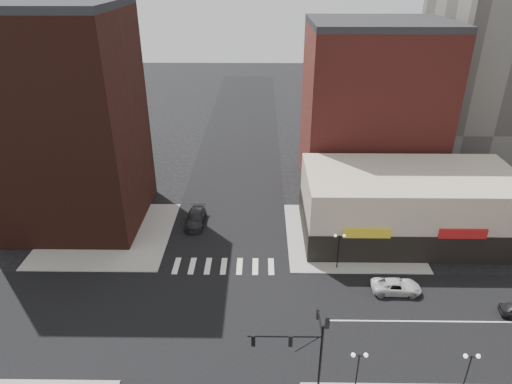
{
  "coord_description": "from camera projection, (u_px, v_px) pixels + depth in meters",
  "views": [
    {
      "loc": [
        3.9,
        -31.94,
        29.18
      ],
      "look_at": [
        3.43,
        4.18,
        11.0
      ],
      "focal_mm": 32.0,
      "sensor_mm": 36.0,
      "label": 1
    }
  ],
  "objects": [
    {
      "name": "ground",
      "position": [
        218.0,
        320.0,
        41.69
      ],
      "size": [
        240.0,
        240.0,
        0.0
      ],
      "primitive_type": "plane",
      "color": "black",
      "rests_on": "ground"
    },
    {
      "name": "road_ew",
      "position": [
        218.0,
        319.0,
        41.69
      ],
      "size": [
        200.0,
        14.0,
        0.02
      ],
      "primitive_type": "cube",
      "color": "black",
      "rests_on": "ground"
    },
    {
      "name": "road_ns",
      "position": [
        218.0,
        319.0,
        41.69
      ],
      "size": [
        14.0,
        200.0,
        0.02
      ],
      "primitive_type": "cube",
      "color": "black",
      "rests_on": "ground"
    },
    {
      "name": "sidewalk_nw",
      "position": [
        108.0,
        234.0,
        54.79
      ],
      "size": [
        15.0,
        15.0,
        0.12
      ],
      "primitive_type": "cube",
      "color": "gray",
      "rests_on": "ground"
    },
    {
      "name": "sidewalk_ne",
      "position": [
        350.0,
        235.0,
        54.45
      ],
      "size": [
        15.0,
        15.0,
        0.12
      ],
      "primitive_type": "cube",
      "color": "gray",
      "rests_on": "ground"
    },
    {
      "name": "building_nw",
      "position": [
        64.0,
        124.0,
        52.82
      ],
      "size": [
        16.0,
        15.0,
        25.0
      ],
      "primitive_type": "cube",
      "color": "#381811",
      "rests_on": "ground"
    },
    {
      "name": "building_nw_low",
      "position": [
        27.0,
        132.0,
        69.74
      ],
      "size": [
        20.0,
        18.0,
        12.0
      ],
      "primitive_type": "cube",
      "color": "#381811",
      "rests_on": "ground"
    },
    {
      "name": "building_ne_midrise",
      "position": [
        371.0,
        110.0,
        62.87
      ],
      "size": [
        18.0,
        15.0,
        22.0
      ],
      "primitive_type": "cube",
      "color": "maroon",
      "rests_on": "ground"
    },
    {
      "name": "building_ne_row",
      "position": [
        407.0,
        210.0,
        53.36
      ],
      "size": [
        24.2,
        12.2,
        8.0
      ],
      "color": "#BBAB95",
      "rests_on": "ground"
    },
    {
      "name": "traffic_signal",
      "position": [
        307.0,
        344.0,
        32.38
      ],
      "size": [
        5.59,
        3.09,
        7.77
      ],
      "color": "black",
      "rests_on": "ground"
    },
    {
      "name": "street_lamp_se_a",
      "position": [
        358.0,
        363.0,
        32.94
      ],
      "size": [
        1.22,
        0.32,
        4.16
      ],
      "color": "black",
      "rests_on": "sidewalk_se"
    },
    {
      "name": "street_lamp_se_b",
      "position": [
        470.0,
        365.0,
        32.84
      ],
      "size": [
        1.22,
        0.32,
        4.16
      ],
      "color": "black",
      "rests_on": "sidewalk_se"
    },
    {
      "name": "street_lamp_ne",
      "position": [
        339.0,
        242.0,
        47.22
      ],
      "size": [
        1.22,
        0.32,
        4.16
      ],
      "color": "black",
      "rests_on": "sidewalk_ne"
    },
    {
      "name": "white_suv",
      "position": [
        396.0,
        286.0,
        44.92
      ],
      "size": [
        4.86,
        2.29,
        1.34
      ],
      "primitive_type": "imported",
      "rotation": [
        0.0,
        0.0,
        1.56
      ],
      "color": "silver",
      "rests_on": "ground"
    },
    {
      "name": "dark_sedan_north",
      "position": [
        196.0,
        218.0,
        56.69
      ],
      "size": [
        2.29,
        5.49,
        1.58
      ],
      "primitive_type": "imported",
      "rotation": [
        0.0,
        0.0,
        -0.01
      ],
      "color": "black",
      "rests_on": "ground"
    }
  ]
}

